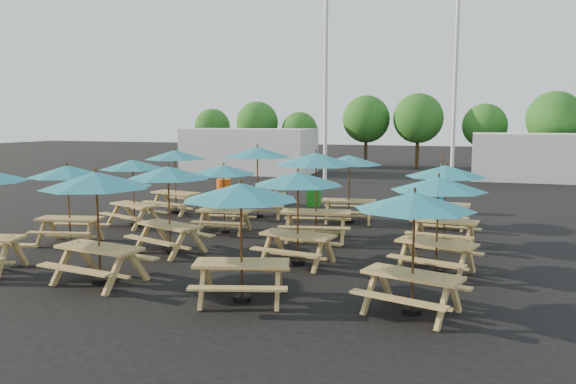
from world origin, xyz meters
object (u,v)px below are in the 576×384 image
(picnic_unit_15, at_px, (440,198))
(waste_bin_3, at_px, (314,194))
(waste_bin_2, at_px, (281,194))
(picnic_unit_2, at_px, (133,168))
(waste_bin_0, at_px, (224,190))
(waste_bin_1, at_px, (274,193))
(picnic_unit_8, at_px, (241,198))
(picnic_unit_6, at_px, (224,173))
(picnic_unit_11, at_px, (349,163))
(picnic_unit_7, at_px, (257,156))
(picnic_unit_3, at_px, (175,158))
(picnic_unit_13, at_px, (438,189))
(picnic_unit_10, at_px, (316,163))
(picnic_unit_4, at_px, (96,186))
(picnic_unit_12, at_px, (414,207))
(picnic_unit_1, at_px, (67,175))
(picnic_unit_5, at_px, (168,177))
(picnic_unit_14, at_px, (446,175))
(waste_bin_4, at_px, (424,200))
(picnic_unit_9, at_px, (298,183))

(picnic_unit_15, xyz_separation_m, waste_bin_3, (-4.97, 3.08, -0.47))
(waste_bin_2, bearing_deg, picnic_unit_15, -23.99)
(picnic_unit_2, xyz_separation_m, waste_bin_0, (0.45, 5.82, -1.40))
(waste_bin_1, relative_size, waste_bin_2, 1.00)
(picnic_unit_8, bearing_deg, picnic_unit_6, 101.30)
(picnic_unit_2, xyz_separation_m, waste_bin_1, (2.73, 5.63, -1.40))
(picnic_unit_6, bearing_deg, picnic_unit_11, 36.68)
(picnic_unit_6, bearing_deg, waste_bin_0, 109.99)
(picnic_unit_2, bearing_deg, waste_bin_2, 80.80)
(waste_bin_2, bearing_deg, picnic_unit_7, -88.20)
(picnic_unit_3, distance_m, picnic_unit_13, 10.89)
(picnic_unit_10, height_order, picnic_unit_11, picnic_unit_10)
(picnic_unit_13, xyz_separation_m, waste_bin_0, (-9.04, 8.61, -1.41))
(picnic_unit_7, bearing_deg, waste_bin_3, 55.10)
(picnic_unit_2, relative_size, waste_bin_2, 2.78)
(picnic_unit_4, bearing_deg, picnic_unit_12, 9.84)
(picnic_unit_3, xyz_separation_m, waste_bin_1, (2.71, 3.02, -1.54))
(picnic_unit_2, distance_m, waste_bin_0, 6.00)
(picnic_unit_11, distance_m, waste_bin_2, 4.58)
(picnic_unit_6, bearing_deg, picnic_unit_15, 20.43)
(waste_bin_0, bearing_deg, picnic_unit_11, -27.52)
(picnic_unit_1, distance_m, picnic_unit_15, 11.02)
(waste_bin_0, bearing_deg, picnic_unit_3, -97.45)
(picnic_unit_11, bearing_deg, picnic_unit_10, -103.18)
(waste_bin_3, bearing_deg, picnic_unit_15, -31.79)
(picnic_unit_4, bearing_deg, picnic_unit_8, 5.93)
(picnic_unit_2, relative_size, waste_bin_3, 2.78)
(picnic_unit_12, xyz_separation_m, waste_bin_2, (-6.19, 11.10, -1.41))
(picnic_unit_5, xyz_separation_m, waste_bin_3, (1.35, 8.75, -1.48))
(picnic_unit_14, distance_m, waste_bin_4, 5.83)
(waste_bin_3, bearing_deg, waste_bin_4, -4.08)
(picnic_unit_7, distance_m, picnic_unit_10, 4.17)
(picnic_unit_15, bearing_deg, picnic_unit_7, -176.75)
(picnic_unit_5, bearing_deg, waste_bin_2, 109.06)
(picnic_unit_3, height_order, picnic_unit_9, picnic_unit_3)
(picnic_unit_7, height_order, picnic_unit_13, picnic_unit_7)
(picnic_unit_13, distance_m, picnic_unit_15, 5.66)
(picnic_unit_14, bearing_deg, picnic_unit_4, -130.36)
(picnic_unit_12, xyz_separation_m, waste_bin_4, (-0.69, 11.12, -1.41))
(picnic_unit_8, xyz_separation_m, picnic_unit_13, (3.33, 3.06, -0.07))
(picnic_unit_6, xyz_separation_m, picnic_unit_7, (-0.02, 2.83, 0.35))
(picnic_unit_4, height_order, picnic_unit_8, picnic_unit_4)
(picnic_unit_15, bearing_deg, picnic_unit_1, -146.64)
(picnic_unit_13, bearing_deg, picnic_unit_12, -78.46)
(picnic_unit_7, distance_m, picnic_unit_15, 6.23)
(picnic_unit_10, height_order, picnic_unit_12, picnic_unit_10)
(picnic_unit_7, distance_m, waste_bin_4, 6.33)
(picnic_unit_2, distance_m, picnic_unit_4, 6.40)
(picnic_unit_12, relative_size, picnic_unit_13, 1.00)
(picnic_unit_14, bearing_deg, picnic_unit_10, -167.17)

